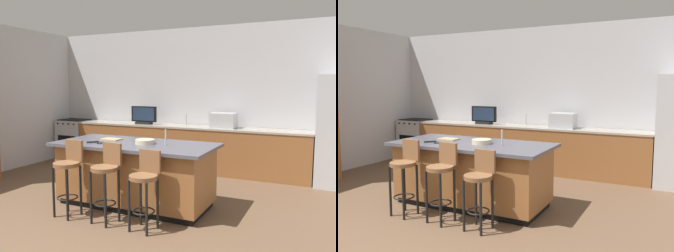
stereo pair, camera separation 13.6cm
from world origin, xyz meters
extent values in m
cube|color=#BCBCC1|center=(0.00, 4.41, 1.47)|extent=(7.24, 0.12, 2.93)
cube|color=brown|center=(-0.11, 4.03, 0.44)|extent=(4.94, 0.60, 0.88)
cube|color=#9E9384|center=(-0.11, 4.03, 0.89)|extent=(4.97, 0.62, 0.04)
cube|color=black|center=(0.07, 1.72, 0.04)|extent=(2.08, 0.84, 0.09)
cube|color=brown|center=(0.07, 1.72, 0.48)|extent=(2.16, 0.92, 0.78)
cube|color=#4C4C56|center=(0.07, 1.72, 0.89)|extent=(2.32, 1.08, 0.04)
cube|color=#B7BABF|center=(-2.96, 4.03, 0.46)|extent=(0.71, 0.60, 0.91)
cube|color=black|center=(-2.96, 3.72, 0.41)|extent=(0.50, 0.01, 0.33)
cube|color=black|center=(-2.96, 4.03, 0.92)|extent=(0.64, 0.50, 0.02)
cylinder|color=black|center=(-3.19, 3.71, 0.85)|extent=(0.04, 0.03, 0.04)
cylinder|color=black|center=(-3.03, 3.71, 0.85)|extent=(0.04, 0.03, 0.04)
cylinder|color=black|center=(-2.88, 3.71, 0.85)|extent=(0.04, 0.03, 0.04)
cylinder|color=black|center=(-2.72, 3.71, 0.85)|extent=(0.04, 0.03, 0.04)
cube|color=#B7BABF|center=(0.72, 4.03, 1.06)|extent=(0.48, 0.36, 0.29)
cube|color=black|center=(-1.03, 3.98, 0.94)|extent=(0.35, 0.16, 0.05)
cube|color=black|center=(-1.03, 3.98, 1.13)|extent=(0.59, 0.05, 0.33)
cube|color=#1E2D47|center=(-1.03, 3.95, 1.13)|extent=(0.52, 0.01, 0.28)
cylinder|color=#B2B2B7|center=(-0.11, 4.13, 1.03)|extent=(0.02, 0.02, 0.24)
cylinder|color=#B2B2B7|center=(0.56, 1.72, 1.02)|extent=(0.02, 0.02, 0.22)
cylinder|color=brown|center=(-0.51, 0.94, 0.70)|extent=(0.34, 0.34, 0.05)
cube|color=brown|center=(-0.50, 1.09, 0.86)|extent=(0.29, 0.06, 0.28)
cylinder|color=black|center=(-0.65, 0.83, 0.34)|extent=(0.03, 0.03, 0.67)
cylinder|color=black|center=(-0.40, 0.81, 0.34)|extent=(0.03, 0.03, 0.67)
cylinder|color=black|center=(-0.63, 1.08, 0.34)|extent=(0.03, 0.03, 0.67)
cylinder|color=black|center=(-0.38, 1.06, 0.34)|extent=(0.03, 0.03, 0.67)
torus|color=black|center=(-0.51, 0.94, 0.25)|extent=(0.28, 0.28, 0.02)
cylinder|color=brown|center=(0.07, 0.96, 0.70)|extent=(0.34, 0.34, 0.05)
cube|color=brown|center=(0.09, 1.11, 0.86)|extent=(0.29, 0.08, 0.28)
cylinder|color=black|center=(-0.06, 0.86, 0.34)|extent=(0.03, 0.03, 0.67)
cylinder|color=black|center=(0.18, 0.83, 0.34)|extent=(0.03, 0.03, 0.67)
cylinder|color=black|center=(-0.03, 1.10, 0.34)|extent=(0.03, 0.03, 0.67)
cylinder|color=black|center=(0.21, 1.07, 0.34)|extent=(0.03, 0.03, 0.67)
torus|color=black|center=(0.07, 0.96, 0.25)|extent=(0.28, 0.28, 0.02)
cylinder|color=brown|center=(0.63, 0.96, 0.65)|extent=(0.34, 0.34, 0.05)
cube|color=brown|center=(0.64, 1.11, 0.82)|extent=(0.29, 0.06, 0.28)
cylinder|color=black|center=(0.50, 0.85, 0.31)|extent=(0.03, 0.03, 0.63)
cylinder|color=black|center=(0.74, 0.83, 0.31)|extent=(0.03, 0.03, 0.63)
cylinder|color=black|center=(0.52, 1.09, 0.31)|extent=(0.03, 0.03, 0.63)
cylinder|color=black|center=(0.76, 1.08, 0.31)|extent=(0.03, 0.03, 0.63)
torus|color=black|center=(0.63, 0.96, 0.24)|extent=(0.28, 0.28, 0.02)
cylinder|color=beige|center=(0.24, 1.71, 0.94)|extent=(0.28, 0.28, 0.06)
cube|color=black|center=(-0.38, 1.50, 0.91)|extent=(0.14, 0.16, 0.01)
cube|color=black|center=(-0.50, 1.49, 0.92)|extent=(0.15, 0.15, 0.02)
cube|color=tan|center=(-0.40, 1.83, 0.92)|extent=(0.28, 0.20, 0.02)
camera|label=1|loc=(2.59, -2.55, 1.72)|focal=37.24mm
camera|label=2|loc=(2.71, -2.49, 1.72)|focal=37.24mm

